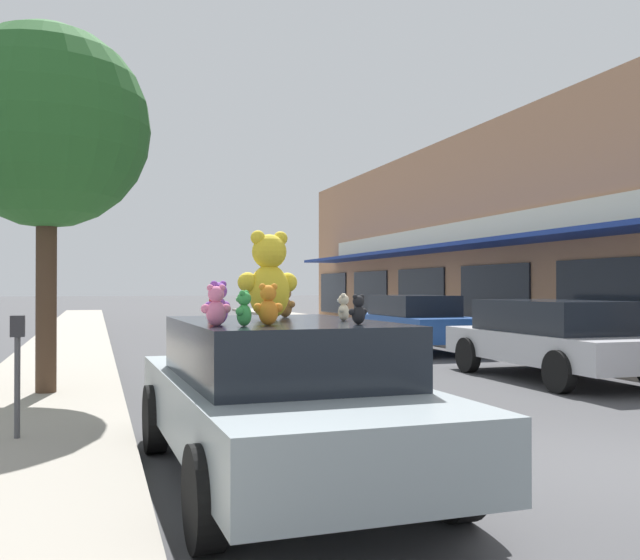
% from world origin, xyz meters
% --- Properties ---
extents(ground_plane, '(260.00, 260.00, 0.00)m').
position_xyz_m(ground_plane, '(0.00, 0.00, 0.00)').
color(ground_plane, '#424244').
extents(plush_art_car, '(2.15, 4.77, 1.42)m').
position_xyz_m(plush_art_car, '(-3.30, 0.63, 0.77)').
color(plush_art_car, '#8C999E').
rests_on(plush_art_car, ground_plane).
extents(teddy_bear_giant, '(0.62, 0.41, 0.82)m').
position_xyz_m(teddy_bear_giant, '(-3.33, 0.92, 1.81)').
color(teddy_bear_giant, yellow).
rests_on(teddy_bear_giant, plush_art_car).
extents(teddy_bear_black, '(0.18, 0.12, 0.24)m').
position_xyz_m(teddy_bear_black, '(-2.85, -0.15, 1.53)').
color(teddy_bear_black, black).
rests_on(teddy_bear_black, plush_art_car).
extents(teddy_bear_cream, '(0.14, 0.18, 0.24)m').
position_xyz_m(teddy_bear_cream, '(-2.77, 0.43, 1.54)').
color(teddy_bear_cream, beige).
rests_on(teddy_bear_cream, plush_art_car).
extents(teddy_bear_red, '(0.14, 0.15, 0.22)m').
position_xyz_m(teddy_bear_red, '(-3.77, 1.39, 1.52)').
color(teddy_bear_red, red).
rests_on(teddy_bear_red, plush_art_car).
extents(teddy_bear_orange, '(0.24, 0.15, 0.33)m').
position_xyz_m(teddy_bear_orange, '(-3.57, -0.07, 1.58)').
color(teddy_bear_orange, orange).
rests_on(teddy_bear_orange, plush_art_car).
extents(teddy_bear_purple, '(0.25, 0.22, 0.35)m').
position_xyz_m(teddy_bear_purple, '(-3.93, 0.13, 1.59)').
color(teddy_bear_purple, purple).
rests_on(teddy_bear_purple, plush_art_car).
extents(teddy_bear_green, '(0.17, 0.20, 0.28)m').
position_xyz_m(teddy_bear_green, '(-3.78, -0.15, 1.55)').
color(teddy_bear_green, green).
rests_on(teddy_bear_green, plush_art_car).
extents(teddy_bear_pink, '(0.24, 0.15, 0.32)m').
position_xyz_m(teddy_bear_pink, '(-3.98, -0.07, 1.57)').
color(teddy_bear_pink, pink).
rests_on(teddy_bear_pink, plush_art_car).
extents(teddy_bear_brown, '(0.19, 0.23, 0.31)m').
position_xyz_m(teddy_bear_brown, '(-3.07, 1.31, 1.57)').
color(teddy_bear_brown, olive).
rests_on(teddy_bear_brown, plush_art_car).
extents(parked_car_far_center, '(2.09, 4.77, 1.47)m').
position_xyz_m(parked_car_far_center, '(3.22, 5.78, 0.80)').
color(parked_car_far_center, '#B7B7BC').
rests_on(parked_car_far_center, ground_plane).
extents(parked_car_far_right, '(1.98, 4.57, 1.49)m').
position_xyz_m(parked_car_far_right, '(3.22, 11.85, 0.80)').
color(parked_car_far_right, '#1E4793').
rests_on(parked_car_far_right, ground_plane).
extents(street_tree, '(3.04, 3.04, 5.49)m').
position_xyz_m(street_tree, '(-5.56, 5.85, 4.09)').
color(street_tree, '#473323').
rests_on(street_tree, sidewalk_near).
extents(parking_meter, '(0.14, 0.10, 1.27)m').
position_xyz_m(parking_meter, '(-5.63, 2.50, 0.96)').
color(parking_meter, '#4C4C51').
rests_on(parking_meter, sidewalk_near).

